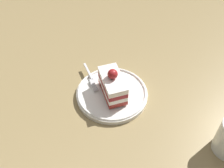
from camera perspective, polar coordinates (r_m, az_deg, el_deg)
The scene contains 4 objects.
ground_plane at distance 0.77m, azimuth -2.13°, elevation -2.18°, with size 2.40×2.40×0.00m, color olive.
dessert_plate at distance 0.76m, azimuth -0.00°, elevation -1.99°, with size 0.19×0.19×0.02m.
cake_slice at distance 0.72m, azimuth 0.13°, elevation -0.17°, with size 0.07×0.11×0.08m.
fork at distance 0.78m, azimuth -4.51°, elevation 1.28°, with size 0.02×0.11×0.00m.
Camera 1 is at (-0.22, -0.45, 0.59)m, focal length 44.80 mm.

